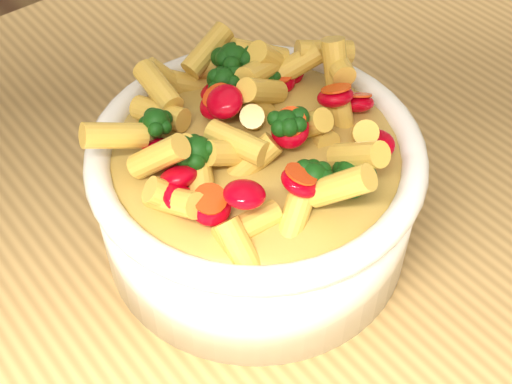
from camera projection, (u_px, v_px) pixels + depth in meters
table at (233, 284)px, 0.68m from camera, size 1.20×0.80×0.90m
serving_bowl at (256, 191)px, 0.55m from camera, size 0.25×0.25×0.11m
pasta_salad at (256, 127)px, 0.50m from camera, size 0.20×0.20×0.04m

